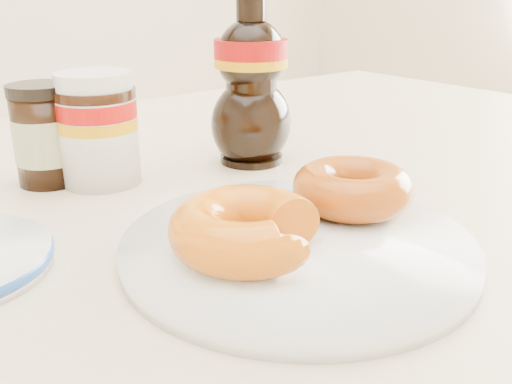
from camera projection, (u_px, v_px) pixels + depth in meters
dining_table at (222, 266)px, 0.59m from camera, size 1.40×0.90×0.75m
plate at (298, 245)px, 0.42m from camera, size 0.26×0.26×0.01m
donut_bitten at (246, 229)px, 0.39m from camera, size 0.14×0.14×0.04m
donut_whole at (353, 188)px, 0.47m from camera, size 0.12×0.12×0.04m
nutella_jar at (98, 124)px, 0.56m from camera, size 0.08×0.08×0.11m
syrup_bottle at (251, 80)px, 0.61m from camera, size 0.12×0.11×0.18m
dark_jar at (45, 136)px, 0.56m from camera, size 0.06×0.06×0.10m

